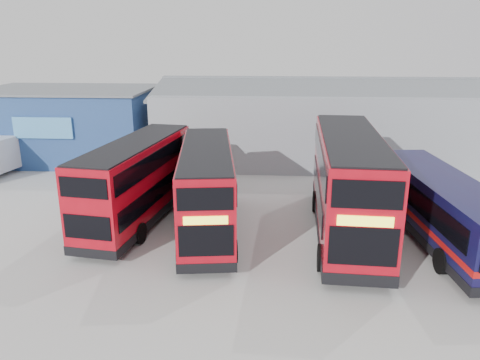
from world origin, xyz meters
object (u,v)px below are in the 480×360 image
(maintenance_shed, at_px, (365,121))
(double_decker_left, at_px, (137,183))
(double_decker_centre, at_px, (207,190))
(single_decker_blue, at_px, (441,210))
(office_block, at_px, (69,123))
(double_decker_right, at_px, (348,186))

(maintenance_shed, height_order, double_decker_left, maintenance_shed)
(double_decker_centre, distance_m, single_decker_blue, 10.38)
(maintenance_shed, height_order, single_decker_blue, maintenance_shed)
(office_block, distance_m, double_decker_right, 22.65)
(maintenance_shed, relative_size, double_decker_left, 3.15)
(maintenance_shed, xyz_separation_m, single_decker_blue, (0.37, -15.79, -1.17))
(office_block, bearing_deg, maintenance_shed, 5.21)
(maintenance_shed, height_order, double_decker_right, maintenance_shed)
(double_decker_right, distance_m, single_decker_blue, 4.13)
(double_decker_right, bearing_deg, office_block, 147.46)
(office_block, relative_size, double_decker_right, 1.11)
(double_decker_right, height_order, single_decker_blue, double_decker_right)
(single_decker_blue, bearing_deg, maintenance_shed, -93.53)
(office_block, bearing_deg, double_decker_right, -35.82)
(double_decker_centre, xyz_separation_m, double_decker_right, (6.36, 0.09, 0.32))
(double_decker_right, relative_size, single_decker_blue, 1.02)
(double_decker_centre, bearing_deg, double_decker_right, -6.21)
(single_decker_blue, bearing_deg, double_decker_centre, -7.27)
(maintenance_shed, relative_size, double_decker_right, 2.75)
(maintenance_shed, distance_m, double_decker_right, 15.69)
(double_decker_left, height_order, double_decker_right, double_decker_right)
(office_block, distance_m, maintenance_shed, 22.09)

